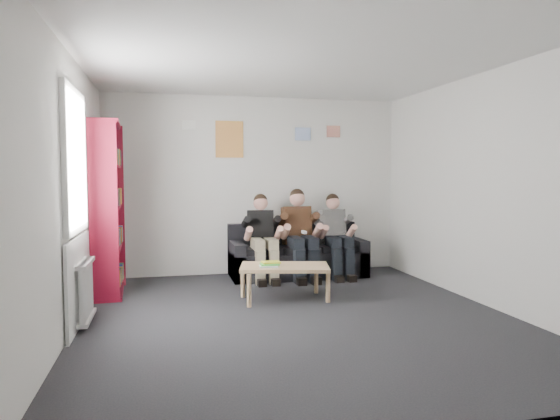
# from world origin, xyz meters

# --- Properties ---
(room_shell) EXTENTS (5.00, 5.00, 5.00)m
(room_shell) POSITION_xyz_m (0.00, 0.00, 1.35)
(room_shell) COLOR black
(room_shell) RESTS_ON ground
(sofa) EXTENTS (1.99, 0.82, 0.77)m
(sofa) POSITION_xyz_m (0.56, 2.12, 0.28)
(sofa) COLOR black
(sofa) RESTS_ON ground
(bookshelf) EXTENTS (0.33, 0.98, 2.17)m
(bookshelf) POSITION_xyz_m (-2.06, 1.54, 1.09)
(bookshelf) COLOR maroon
(bookshelf) RESTS_ON ground
(coffee_table) EXTENTS (1.05, 0.58, 0.42)m
(coffee_table) POSITION_xyz_m (0.04, 0.73, 0.37)
(coffee_table) COLOR tan
(coffee_table) RESTS_ON ground
(game_cases) EXTENTS (0.26, 0.23, 0.05)m
(game_cases) POSITION_xyz_m (-0.15, 0.71, 0.45)
(game_cases) COLOR silver
(game_cases) RESTS_ON coffee_table
(person_left) EXTENTS (0.38, 0.82, 1.24)m
(person_left) POSITION_xyz_m (0.00, 1.93, 0.61)
(person_left) COLOR black
(person_left) RESTS_ON sofa
(person_middle) EXTENTS (0.42, 0.90, 1.31)m
(person_middle) POSITION_xyz_m (0.56, 1.93, 0.64)
(person_middle) COLOR #52331B
(person_middle) RESTS_ON sofa
(person_right) EXTENTS (0.38, 0.81, 1.23)m
(person_right) POSITION_xyz_m (1.11, 1.93, 0.61)
(person_right) COLOR silver
(person_right) RESTS_ON sofa
(radiator) EXTENTS (0.10, 0.64, 0.60)m
(radiator) POSITION_xyz_m (-2.15, 0.20, 0.35)
(radiator) COLOR silver
(radiator) RESTS_ON ground
(window) EXTENTS (0.05, 1.30, 2.36)m
(window) POSITION_xyz_m (-2.22, 0.20, 1.03)
(window) COLOR white
(window) RESTS_ON room_shell
(poster_large) EXTENTS (0.42, 0.01, 0.55)m
(poster_large) POSITION_xyz_m (-0.40, 2.49, 2.05)
(poster_large) COLOR gold
(poster_large) RESTS_ON room_shell
(poster_blue) EXTENTS (0.25, 0.01, 0.20)m
(poster_blue) POSITION_xyz_m (0.75, 2.49, 2.15)
(poster_blue) COLOR #407CDA
(poster_blue) RESTS_ON room_shell
(poster_pink) EXTENTS (0.22, 0.01, 0.18)m
(poster_pink) POSITION_xyz_m (1.25, 2.49, 2.20)
(poster_pink) COLOR #C83E96
(poster_pink) RESTS_ON room_shell
(poster_sign) EXTENTS (0.20, 0.01, 0.14)m
(poster_sign) POSITION_xyz_m (-1.00, 2.49, 2.25)
(poster_sign) COLOR white
(poster_sign) RESTS_ON room_shell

